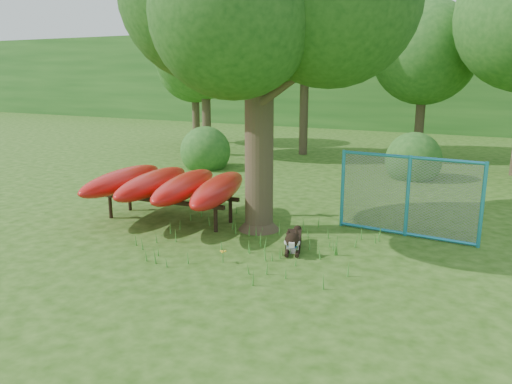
% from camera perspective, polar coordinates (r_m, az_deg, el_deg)
% --- Properties ---
extents(ground, '(80.00, 80.00, 0.00)m').
position_cam_1_polar(ground, '(9.45, -4.39, -7.30)').
color(ground, '#234A0E').
rests_on(ground, ground).
extents(wooden_post, '(0.41, 0.19, 1.48)m').
position_cam_1_polar(wooden_post, '(11.82, 0.33, 0.96)').
color(wooden_post, '#625849').
rests_on(wooden_post, ground).
extents(kayak_rack, '(3.91, 3.47, 1.11)m').
position_cam_1_polar(kayak_rack, '(11.60, -9.97, 0.83)').
color(kayak_rack, black).
rests_on(kayak_rack, ground).
extents(husky_dog, '(0.59, 1.18, 0.54)m').
position_cam_1_polar(husky_dog, '(9.68, 4.28, -5.59)').
color(husky_dog, black).
rests_on(husky_dog, ground).
extents(fence_section, '(2.92, 0.29, 2.85)m').
position_cam_1_polar(fence_section, '(10.78, 16.94, -0.47)').
color(fence_section, '#2A96C4').
rests_on(fence_section, ground).
extents(wildflower_clump, '(0.11, 0.11, 0.25)m').
position_cam_1_polar(wildflower_clump, '(9.04, -3.81, -6.91)').
color(wildflower_clump, '#458E2E').
rests_on(wildflower_clump, ground).
extents(bg_tree_a, '(4.40, 4.40, 6.70)m').
position_cam_1_polar(bg_tree_a, '(20.79, -5.87, 16.53)').
color(bg_tree_a, '#3C3021').
rests_on(bg_tree_a, ground).
extents(bg_tree_b, '(5.20, 5.20, 8.22)m').
position_cam_1_polar(bg_tree_b, '(21.10, 5.73, 19.55)').
color(bg_tree_b, '#3C3021').
rests_on(bg_tree_b, ground).
extents(bg_tree_c, '(4.00, 4.00, 6.12)m').
position_cam_1_polar(bg_tree_c, '(20.80, 18.74, 14.87)').
color(bg_tree_c, '#3C3021').
rests_on(bg_tree_c, ground).
extents(bg_tree_f, '(3.60, 3.60, 5.55)m').
position_cam_1_polar(bg_tree_f, '(24.64, -7.04, 14.25)').
color(bg_tree_f, '#3C3021').
rests_on(bg_tree_f, ground).
extents(shrub_left, '(1.80, 1.80, 1.80)m').
position_cam_1_polar(shrub_left, '(18.16, -5.76, 2.77)').
color(shrub_left, '#245A1D').
rests_on(shrub_left, ground).
extents(shrub_mid, '(1.80, 1.80, 1.80)m').
position_cam_1_polar(shrub_mid, '(17.08, 17.41, 1.54)').
color(shrub_mid, '#245A1D').
rests_on(shrub_mid, ground).
extents(wooded_hillside, '(80.00, 12.00, 6.00)m').
position_cam_1_polar(wooded_hillside, '(35.85, 19.76, 12.13)').
color(wooded_hillside, '#245A1D').
rests_on(wooded_hillside, ground).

